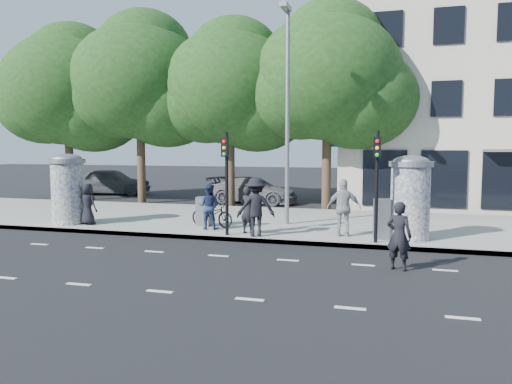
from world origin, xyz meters
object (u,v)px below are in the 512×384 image
(cabinet_left, at_px, (204,211))
(car_right, at_px, (253,190))
(ped_a, at_px, (88,204))
(ad_column_right, at_px, (410,196))
(man_road, at_px, (399,236))
(traffic_pole_near, at_px, (226,172))
(ped_e, at_px, (344,208))
(car_left, at_px, (111,181))
(street_lamp, at_px, (287,100))
(ped_b, at_px, (248,210))
(ad_column_left, at_px, (68,187))
(bicycle, at_px, (212,214))
(traffic_pole_far, at_px, (377,175))
(ped_d, at_px, (256,207))
(cabinet_right, at_px, (384,219))
(ped_c, at_px, (209,206))

(cabinet_left, height_order, car_right, car_right)
(ped_a, bearing_deg, ad_column_right, -165.77)
(ped_a, distance_m, man_road, 11.72)
(traffic_pole_near, distance_m, ped_e, 4.01)
(ped_a, bearing_deg, traffic_pole_near, -173.75)
(ad_column_right, distance_m, cabinet_left, 7.30)
(car_left, bearing_deg, ad_column_right, -135.19)
(street_lamp, bearing_deg, ped_b, -108.61)
(ad_column_left, xyz_separation_m, bicycle, (5.53, 0.75, -0.92))
(man_road, distance_m, bicycle, 7.73)
(traffic_pole_far, relative_size, bicycle, 1.90)
(car_right, bearing_deg, cabinet_left, -167.12)
(ped_b, bearing_deg, ped_e, -153.73)
(traffic_pole_far, distance_m, bicycle, 6.26)
(ped_a, bearing_deg, bicycle, -157.64)
(traffic_pole_far, distance_m, ped_d, 3.98)
(car_left, bearing_deg, traffic_pole_far, -138.73)
(ad_column_left, bearing_deg, ped_e, 0.86)
(ad_column_right, height_order, cabinet_right, ad_column_right)
(traffic_pole_near, bearing_deg, ad_column_left, 173.89)
(ped_c, relative_size, ped_d, 0.84)
(traffic_pole_far, bearing_deg, ad_column_left, 176.45)
(ad_column_left, bearing_deg, cabinet_left, 9.45)
(car_left, bearing_deg, man_road, -142.99)
(ped_d, relative_size, cabinet_left, 1.78)
(ad_column_left, bearing_deg, cabinet_right, 0.36)
(traffic_pole_far, bearing_deg, car_right, 123.80)
(man_road, height_order, car_right, man_road)
(street_lamp, xyz_separation_m, ped_a, (-7.15, -2.14, -3.87))
(ped_c, xyz_separation_m, bicycle, (-0.07, 0.49, -0.34))
(street_lamp, bearing_deg, ped_c, -142.03)
(street_lamp, xyz_separation_m, cabinet_left, (-2.82, -1.27, -4.10))
(man_road, xyz_separation_m, cabinet_right, (-0.46, 3.43, -0.08))
(traffic_pole_near, bearing_deg, cabinet_left, 132.20)
(ped_a, bearing_deg, cabinet_left, -155.48)
(car_left, bearing_deg, ped_c, -148.26)
(traffic_pole_near, bearing_deg, ped_e, 12.96)
(ad_column_left, distance_m, ped_c, 5.64)
(ped_e, height_order, car_right, ped_e)
(traffic_pole_near, bearing_deg, ped_d, 6.09)
(traffic_pole_near, relative_size, ped_c, 2.10)
(traffic_pole_far, xyz_separation_m, bicycle, (-5.87, 1.46, -1.61))
(ped_d, bearing_deg, ped_b, -65.36)
(ad_column_right, xyz_separation_m, cabinet_left, (-7.22, 0.66, -0.85))
(cabinet_left, bearing_deg, ped_a, -164.93)
(traffic_pole_near, distance_m, ped_a, 5.94)
(bicycle, bearing_deg, ad_column_left, 112.74)
(ad_column_right, relative_size, ped_d, 1.38)
(ped_a, xyz_separation_m, man_road, (11.23, -3.35, -0.06))
(ped_a, height_order, cabinet_right, ped_a)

